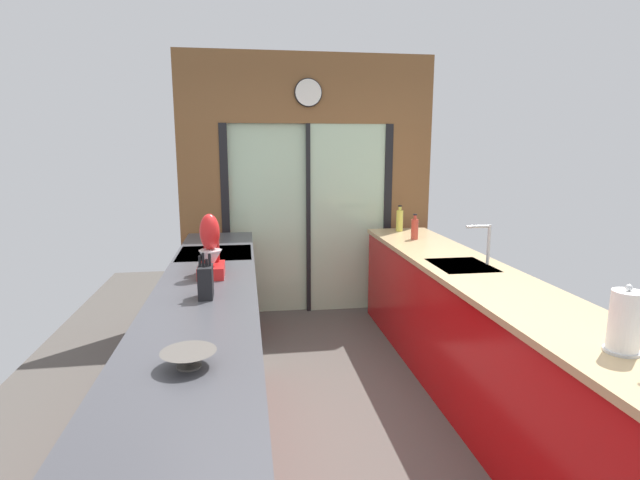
% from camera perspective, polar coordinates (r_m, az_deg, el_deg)
% --- Properties ---
extents(ground_plane, '(5.04, 7.60, 0.02)m').
position_cam_1_polar(ground_plane, '(3.83, 2.26, -16.88)').
color(ground_plane, '#4C4742').
extents(back_wall_unit, '(2.64, 0.12, 2.70)m').
position_cam_1_polar(back_wall_unit, '(5.17, -1.42, 8.10)').
color(back_wall_unit, brown).
rests_on(back_wall_unit, ground_plane).
extents(left_counter_run, '(0.62, 3.80, 0.92)m').
position_cam_1_polar(left_counter_run, '(3.15, -12.93, -13.90)').
color(left_counter_run, '#AD0C0F').
rests_on(left_counter_run, ground_plane).
extents(right_counter_run, '(0.62, 3.80, 0.92)m').
position_cam_1_polar(right_counter_run, '(3.65, 17.68, -10.68)').
color(right_counter_run, '#AD0C0F').
rests_on(right_counter_run, ground_plane).
extents(sink_faucet, '(0.19, 0.02, 0.29)m').
position_cam_1_polar(sink_faucet, '(3.76, 18.62, 0.17)').
color(sink_faucet, '#B7BABC').
rests_on(sink_faucet, right_counter_run).
extents(oven_range, '(0.60, 0.60, 0.92)m').
position_cam_1_polar(oven_range, '(4.20, -11.81, -7.66)').
color(oven_range, '#B7BABC').
rests_on(oven_range, ground_plane).
extents(mixing_bowl, '(0.22, 0.22, 0.07)m').
position_cam_1_polar(mixing_bowl, '(2.03, -15.00, -13.12)').
color(mixing_bowl, '#514C47').
rests_on(mixing_bowl, left_counter_run).
extents(knife_block, '(0.08, 0.14, 0.26)m').
position_cam_1_polar(knife_block, '(2.86, -13.14, -4.70)').
color(knife_block, black).
rests_on(knife_block, left_counter_run).
extents(stand_mixer, '(0.17, 0.27, 0.42)m').
position_cam_1_polar(stand_mixer, '(3.31, -12.57, -1.42)').
color(stand_mixer, red).
rests_on(stand_mixer, left_counter_run).
extents(soap_bottle_near, '(0.07, 0.07, 0.24)m').
position_cam_1_polar(soap_bottle_near, '(4.63, 10.94, 1.31)').
color(soap_bottle_near, '#B23D2D').
rests_on(soap_bottle_near, right_counter_run).
extents(soap_bottle_far, '(0.07, 0.07, 0.26)m').
position_cam_1_polar(soap_bottle_far, '(5.05, 9.23, 2.30)').
color(soap_bottle_far, '#D1CC4C').
rests_on(soap_bottle_far, right_counter_run).
extents(paper_towel_roll, '(0.14, 0.14, 0.29)m').
position_cam_1_polar(paper_towel_roll, '(2.42, 31.89, -8.10)').
color(paper_towel_roll, '#B7BABC').
rests_on(paper_towel_roll, right_counter_run).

